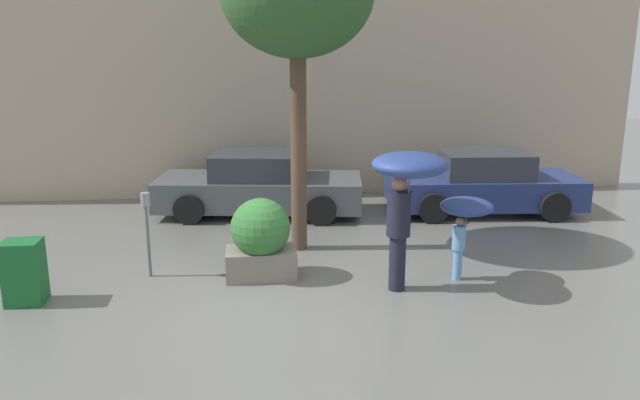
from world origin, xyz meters
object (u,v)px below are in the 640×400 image
at_px(parked_car_far, 483,184).
at_px(parking_meter, 147,217).
at_px(person_adult, 407,182).
at_px(planter_box, 261,238).
at_px(parked_car_near, 260,186).
at_px(person_child, 465,212).
at_px(newspaper_box, 24,272).

distance_m(parked_car_far, parking_meter, 7.22).
relative_size(person_adult, parked_car_far, 0.50).
xyz_separation_m(planter_box, parked_car_near, (0.06, 3.73, -0.03)).
bearing_deg(parked_car_far, person_child, 159.71).
height_order(person_child, newspaper_box, person_child).
relative_size(planter_box, parked_car_far, 0.30).
height_order(parked_car_near, newspaper_box, parked_car_near).
distance_m(person_adult, parked_car_far, 5.09).
bearing_deg(planter_box, newspaper_box, -169.46).
xyz_separation_m(person_child, parking_meter, (-4.75, 0.71, -0.12)).
distance_m(planter_box, person_adult, 2.41).
bearing_deg(parked_car_near, person_adult, -148.32).
distance_m(person_adult, person_child, 1.19).
height_order(planter_box, person_child, person_child).
relative_size(person_child, newspaper_box, 1.43).
height_order(person_adult, parked_car_far, person_adult).
distance_m(person_adult, newspaper_box, 5.45).
distance_m(parked_car_near, parked_car_far, 4.75).
relative_size(parked_car_far, parking_meter, 3.08).
distance_m(planter_box, parked_car_far, 5.84).
height_order(person_child, parked_car_far, parked_car_far).
xyz_separation_m(planter_box, parking_meter, (-1.72, 0.23, 0.33)).
relative_size(person_adult, parking_meter, 1.54).
distance_m(person_child, newspaper_box, 6.34).
xyz_separation_m(person_child, parked_car_near, (-2.98, 4.21, -0.48)).
relative_size(planter_box, parked_car_near, 0.28).
distance_m(parking_meter, newspaper_box, 1.84).
height_order(person_adult, parking_meter, person_adult).
bearing_deg(parked_car_far, planter_box, 129.26).
height_order(planter_box, newspaper_box, planter_box).
relative_size(person_adult, newspaper_box, 2.29).
xyz_separation_m(person_adult, parked_car_near, (-1.98, 4.54, -1.04)).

